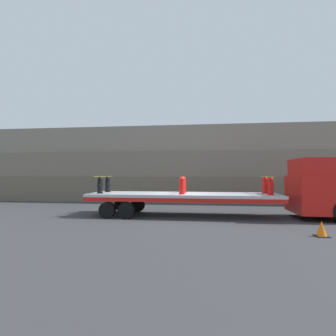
{
  "coord_description": "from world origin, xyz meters",
  "views": [
    {
      "loc": [
        1.01,
        -13.8,
        2.22
      ],
      "look_at": [
        -0.78,
        0.0,
        2.53
      ],
      "focal_mm": 28.0,
      "sensor_mm": 36.0,
      "label": 1
    }
  ],
  "objects_px": {
    "fire_hydrant_red_near_1": "(182,186)",
    "fire_hydrant_red_near_2": "(271,186)",
    "fire_hydrant_black_far_0": "(108,184)",
    "fire_hydrant_red_far_2": "(265,185)",
    "truck_cab": "(322,189)",
    "flatbed_trailer": "(173,197)",
    "traffic_cone": "(322,229)",
    "fire_hydrant_red_far_1": "(183,185)",
    "fire_hydrant_black_near_0": "(100,185)"
  },
  "relations": [
    {
      "from": "fire_hydrant_red_near_1",
      "to": "fire_hydrant_red_near_2",
      "type": "xyz_separation_m",
      "value": [
        4.32,
        0.0,
        0.0
      ]
    },
    {
      "from": "fire_hydrant_black_far_0",
      "to": "fire_hydrant_red_far_2",
      "type": "bearing_deg",
      "value": 0.0
    },
    {
      "from": "fire_hydrant_black_far_0",
      "to": "fire_hydrant_red_near_2",
      "type": "relative_size",
      "value": 1.0
    },
    {
      "from": "truck_cab",
      "to": "fire_hydrant_red_near_2",
      "type": "height_order",
      "value": "truck_cab"
    },
    {
      "from": "flatbed_trailer",
      "to": "traffic_cone",
      "type": "distance_m",
      "value": 6.97
    },
    {
      "from": "fire_hydrant_red_far_1",
      "to": "fire_hydrant_red_near_1",
      "type": "bearing_deg",
      "value": -90.0
    },
    {
      "from": "truck_cab",
      "to": "fire_hydrant_black_far_0",
      "type": "distance_m",
      "value": 11.25
    },
    {
      "from": "fire_hydrant_red_near_1",
      "to": "fire_hydrant_red_far_1",
      "type": "bearing_deg",
      "value": 90.0
    },
    {
      "from": "flatbed_trailer",
      "to": "fire_hydrant_red_near_1",
      "type": "distance_m",
      "value": 1.0
    },
    {
      "from": "traffic_cone",
      "to": "fire_hydrant_black_near_0",
      "type": "bearing_deg",
      "value": 160.75
    },
    {
      "from": "fire_hydrant_red_far_1",
      "to": "flatbed_trailer",
      "type": "bearing_deg",
      "value": -133.35
    },
    {
      "from": "fire_hydrant_black_near_0",
      "to": "fire_hydrant_red_near_1",
      "type": "bearing_deg",
      "value": 0.0
    },
    {
      "from": "fire_hydrant_black_far_0",
      "to": "fire_hydrant_red_far_1",
      "type": "distance_m",
      "value": 4.32
    },
    {
      "from": "fire_hydrant_black_near_0",
      "to": "fire_hydrant_red_far_2",
      "type": "xyz_separation_m",
      "value": [
        8.64,
        1.13,
        0.0
      ]
    },
    {
      "from": "fire_hydrant_red_near_2",
      "to": "traffic_cone",
      "type": "distance_m",
      "value": 3.7
    },
    {
      "from": "fire_hydrant_red_near_2",
      "to": "fire_hydrant_red_far_2",
      "type": "bearing_deg",
      "value": 90.0
    },
    {
      "from": "fire_hydrant_black_far_0",
      "to": "fire_hydrant_red_far_1",
      "type": "bearing_deg",
      "value": 0.0
    },
    {
      "from": "fire_hydrant_black_far_0",
      "to": "fire_hydrant_red_far_1",
      "type": "xyz_separation_m",
      "value": [
        4.32,
        0.0,
        0.0
      ]
    },
    {
      "from": "fire_hydrant_red_far_1",
      "to": "fire_hydrant_red_far_2",
      "type": "relative_size",
      "value": 1.0
    },
    {
      "from": "fire_hydrant_black_near_0",
      "to": "fire_hydrant_black_far_0",
      "type": "xyz_separation_m",
      "value": [
        0.0,
        1.13,
        0.0
      ]
    },
    {
      "from": "fire_hydrant_red_near_1",
      "to": "fire_hydrant_red_near_2",
      "type": "distance_m",
      "value": 4.32
    },
    {
      "from": "fire_hydrant_black_near_0",
      "to": "fire_hydrant_red_far_1",
      "type": "xyz_separation_m",
      "value": [
        4.32,
        1.13,
        0.0
      ]
    },
    {
      "from": "fire_hydrant_black_near_0",
      "to": "fire_hydrant_red_far_2",
      "type": "distance_m",
      "value": 8.71
    },
    {
      "from": "flatbed_trailer",
      "to": "traffic_cone",
      "type": "bearing_deg",
      "value": -34.14
    },
    {
      "from": "truck_cab",
      "to": "fire_hydrant_black_near_0",
      "type": "distance_m",
      "value": 11.25
    },
    {
      "from": "truck_cab",
      "to": "fire_hydrant_black_far_0",
      "type": "relative_size",
      "value": 3.36
    },
    {
      "from": "fire_hydrant_black_far_0",
      "to": "fire_hydrant_red_far_2",
      "type": "relative_size",
      "value": 1.0
    },
    {
      "from": "fire_hydrant_red_near_2",
      "to": "flatbed_trailer",
      "type": "bearing_deg",
      "value": 173.35
    },
    {
      "from": "fire_hydrant_red_near_2",
      "to": "fire_hydrant_red_far_2",
      "type": "height_order",
      "value": "same"
    },
    {
      "from": "fire_hydrant_black_far_0",
      "to": "fire_hydrant_red_near_2",
      "type": "distance_m",
      "value": 8.71
    },
    {
      "from": "fire_hydrant_red_near_1",
      "to": "traffic_cone",
      "type": "xyz_separation_m",
      "value": [
        5.2,
        -3.32,
        -1.35
      ]
    },
    {
      "from": "truck_cab",
      "to": "fire_hydrant_red_near_1",
      "type": "relative_size",
      "value": 3.36
    },
    {
      "from": "fire_hydrant_red_near_1",
      "to": "truck_cab",
      "type": "bearing_deg",
      "value": 4.68
    },
    {
      "from": "fire_hydrant_red_far_1",
      "to": "fire_hydrant_red_near_2",
      "type": "bearing_deg",
      "value": -14.69
    },
    {
      "from": "flatbed_trailer",
      "to": "fire_hydrant_red_far_1",
      "type": "relative_size",
      "value": 11.13
    },
    {
      "from": "fire_hydrant_black_near_0",
      "to": "fire_hydrant_black_far_0",
      "type": "relative_size",
      "value": 1.0
    },
    {
      "from": "fire_hydrant_black_far_0",
      "to": "fire_hydrant_red_far_1",
      "type": "relative_size",
      "value": 1.0
    },
    {
      "from": "truck_cab",
      "to": "fire_hydrant_red_far_1",
      "type": "relative_size",
      "value": 3.36
    },
    {
      "from": "fire_hydrant_black_near_0",
      "to": "flatbed_trailer",
      "type": "bearing_deg",
      "value": 8.51
    },
    {
      "from": "fire_hydrant_red_near_1",
      "to": "fire_hydrant_black_far_0",
      "type": "bearing_deg",
      "value": 165.31
    },
    {
      "from": "fire_hydrant_black_near_0",
      "to": "traffic_cone",
      "type": "distance_m",
      "value": 10.17
    },
    {
      "from": "flatbed_trailer",
      "to": "fire_hydrant_red_near_1",
      "type": "bearing_deg",
      "value": -46.65
    },
    {
      "from": "fire_hydrant_red_far_2",
      "to": "traffic_cone",
      "type": "height_order",
      "value": "fire_hydrant_red_far_2"
    },
    {
      "from": "fire_hydrant_black_near_0",
      "to": "fire_hydrant_red_near_2",
      "type": "relative_size",
      "value": 1.0
    },
    {
      "from": "flatbed_trailer",
      "to": "fire_hydrant_red_far_1",
      "type": "xyz_separation_m",
      "value": [
        0.53,
        0.57,
        0.63
      ]
    },
    {
      "from": "fire_hydrant_red_near_1",
      "to": "traffic_cone",
      "type": "height_order",
      "value": "fire_hydrant_red_near_1"
    },
    {
      "from": "fire_hydrant_red_near_1",
      "to": "fire_hydrant_red_far_2",
      "type": "xyz_separation_m",
      "value": [
        4.32,
        1.13,
        0.0
      ]
    },
    {
      "from": "flatbed_trailer",
      "to": "fire_hydrant_red_far_2",
      "type": "bearing_deg",
      "value": 6.65
    },
    {
      "from": "flatbed_trailer",
      "to": "fire_hydrant_red_near_1",
      "type": "xyz_separation_m",
      "value": [
        0.53,
        -0.57,
        0.63
      ]
    },
    {
      "from": "truck_cab",
      "to": "fire_hydrant_red_near_1",
      "type": "bearing_deg",
      "value": -175.32
    }
  ]
}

